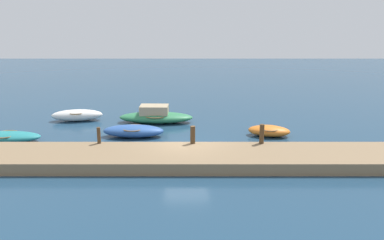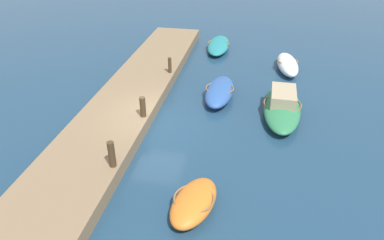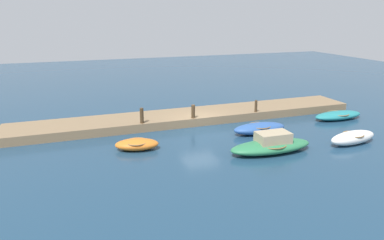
{
  "view_description": "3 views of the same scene",
  "coord_description": "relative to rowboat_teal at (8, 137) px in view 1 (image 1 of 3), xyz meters",
  "views": [
    {
      "loc": [
        0.3,
        -21.35,
        7.66
      ],
      "look_at": [
        0.21,
        2.67,
        1.04
      ],
      "focal_mm": 38.45,
      "sensor_mm": 36.0,
      "label": 1
    },
    {
      "loc": [
        13.72,
        4.37,
        8.89
      ],
      "look_at": [
        1.32,
        1.98,
        1.25
      ],
      "focal_mm": 33.53,
      "sensor_mm": 36.0,
      "label": 2
    },
    {
      "loc": [
        8.67,
        22.59,
        7.72
      ],
      "look_at": [
        1.36,
        2.13,
        1.28
      ],
      "focal_mm": 33.67,
      "sensor_mm": 36.0,
      "label": 3
    }
  ],
  "objects": [
    {
      "name": "rowboat_teal",
      "position": [
        0.0,
        0.0,
        0.0
      ],
      "size": [
        4.09,
        1.57,
        0.6
      ],
      "rotation": [
        0.0,
        0.0,
        0.02
      ],
      "color": "teal",
      "rests_on": "ground_plane"
    },
    {
      "name": "mooring_post_west",
      "position": [
        5.95,
        -2.05,
        0.74
      ],
      "size": [
        0.19,
        0.19,
        0.89
      ],
      "primitive_type": "cylinder",
      "color": "#47331E",
      "rests_on": "dock_platform"
    },
    {
      "name": "rowboat_white",
      "position": [
        2.93,
        4.65,
        0.09
      ],
      "size": [
        3.6,
        1.58,
        0.8
      ],
      "rotation": [
        0.0,
        0.0,
        0.12
      ],
      "color": "white",
      "rests_on": "ground_plane"
    },
    {
      "name": "mooring_post_mid_west",
      "position": [
        10.96,
        -2.05,
        0.77
      ],
      "size": [
        0.26,
        0.26,
        0.96
      ],
      "primitive_type": "cylinder",
      "color": "#47331E",
      "rests_on": "dock_platform"
    },
    {
      "name": "ground_plane",
      "position": [
        10.62,
        -1.59,
        -0.31
      ],
      "size": [
        84.0,
        84.0,
        0.0
      ],
      "primitive_type": "plane",
      "color": "navy"
    },
    {
      "name": "dinghy_orange",
      "position": [
        15.65,
        1.17,
        0.02
      ],
      "size": [
        2.77,
        1.83,
        0.65
      ],
      "rotation": [
        0.0,
        0.0,
        -0.22
      ],
      "color": "orange",
      "rests_on": "ground_plane"
    },
    {
      "name": "motorboat_green",
      "position": [
        8.44,
        4.21,
        0.15
      ],
      "size": [
        5.06,
        1.87,
        1.2
      ],
      "rotation": [
        0.0,
        0.0,
        -0.02
      ],
      "color": "#2D7A4C",
      "rests_on": "ground_plane"
    },
    {
      "name": "rowboat_blue",
      "position": [
        7.35,
        0.99,
        0.06
      ],
      "size": [
        3.73,
        1.54,
        0.73
      ],
      "rotation": [
        0.0,
        0.0,
        -0.03
      ],
      "color": "#2D569E",
      "rests_on": "ground_plane"
    },
    {
      "name": "dock_platform",
      "position": [
        10.62,
        -3.45,
        -0.01
      ],
      "size": [
        26.01,
        3.3,
        0.6
      ],
      "primitive_type": "cube",
      "color": "#846B4C",
      "rests_on": "ground_plane"
    },
    {
      "name": "mooring_post_mid_east",
      "position": [
        14.64,
        -2.05,
        0.82
      ],
      "size": [
        0.25,
        0.25,
        1.05
      ],
      "primitive_type": "cylinder",
      "color": "#47331E",
      "rests_on": "dock_platform"
    }
  ]
}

